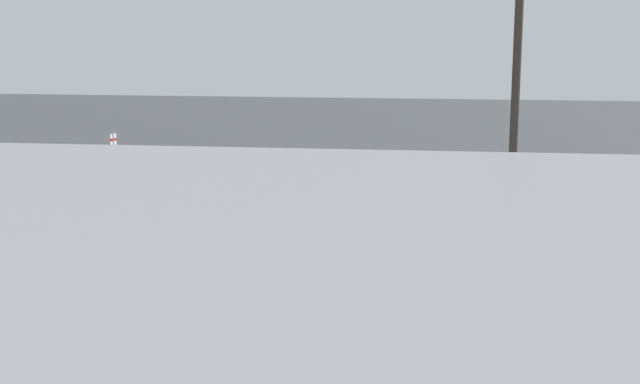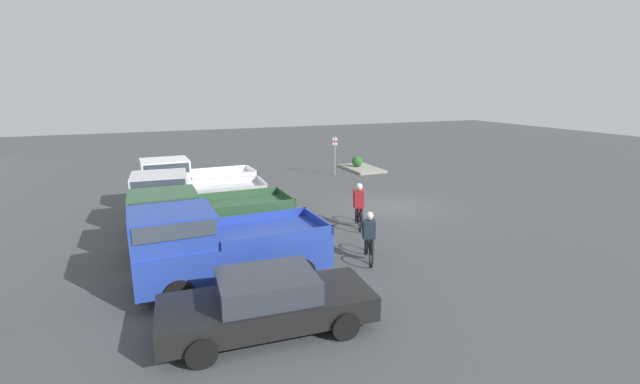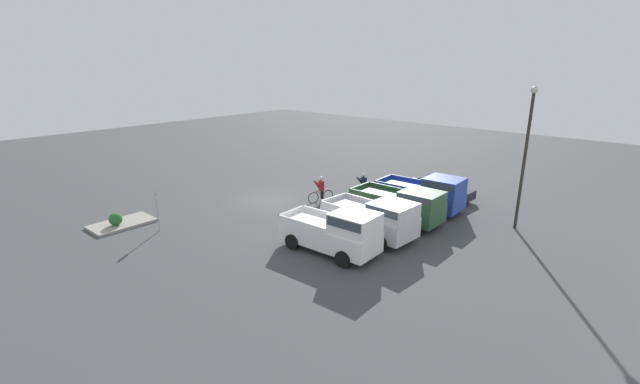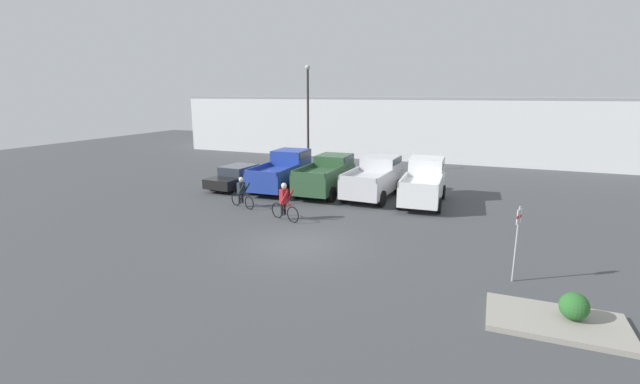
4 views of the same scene
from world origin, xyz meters
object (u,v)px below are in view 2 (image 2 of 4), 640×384
Objects in this scene: pickup_truck_0 at (216,245)px; pickup_truck_1 at (203,218)px; pickup_truck_3 at (190,182)px; cyclist_1 at (369,236)px; cyclist_0 at (359,205)px; fire_lane_sign at (335,152)px; sedan_0 at (268,302)px; pickup_truck_2 at (191,198)px; shrub at (357,161)px.

pickup_truck_1 is at bearing -0.59° from pickup_truck_0.
cyclist_1 is (-8.44, -4.54, -0.36)m from pickup_truck_3.
cyclist_0 is (0.17, -5.89, -0.22)m from pickup_truck_1.
sedan_0 is at bearing 150.89° from fire_lane_sign.
pickup_truck_0 is 4.73m from cyclist_1.
pickup_truck_0 is 5.64m from pickup_truck_2.
pickup_truck_2 is at bearing 66.12° from cyclist_0.
pickup_truck_1 is at bearing 134.08° from shrub.
fire_lane_sign is at bearing 120.61° from shrub.
pickup_truck_0 is 17.95m from shrub.
sedan_0 is 0.94× the size of pickup_truck_2.
cyclist_1 is at bearing 158.37° from cyclist_0.
pickup_truck_2 is at bearing 126.62° from fire_lane_sign.
cyclist_0 is 1.02× the size of cyclist_1.
cyclist_0 reaches higher than sedan_0.
pickup_truck_1 reaches higher than shrub.
cyclist_1 is (2.74, -4.06, 0.11)m from sedan_0.
sedan_0 is 0.96× the size of pickup_truck_3.
cyclist_0 is at bearing 153.16° from shrub.
cyclist_0 is at bearing -113.88° from pickup_truck_2.
pickup_truck_1 is 5.90m from cyclist_0.
pickup_truck_3 is at bearing 114.61° from fire_lane_sign.
sedan_0 is 2.76× the size of cyclist_1.
cyclist_0 is 0.73× the size of fire_lane_sign.
shrub is at bearing -54.48° from pickup_truck_2.
cyclist_0 is (2.98, -5.92, -0.27)m from pickup_truck_0.
fire_lane_sign reaches higher than pickup_truck_3.
shrub is (13.84, -11.41, -0.65)m from pickup_truck_0.
cyclist_1 is (-5.68, -4.80, -0.33)m from pickup_truck_2.
shrub is (11.02, -11.38, -0.60)m from pickup_truck_1.
pickup_truck_1 is 15.86m from shrub.
pickup_truck_3 is 9.59m from cyclist_1.
cyclist_1 is at bearing -151.73° from pickup_truck_3.
shrub is (8.20, -11.49, -0.62)m from pickup_truck_2.
shrub is at bearing -45.92° from pickup_truck_1.
fire_lane_sign is (4.12, -9.01, 0.31)m from pickup_truck_3.
pickup_truck_2 is at bearing 125.52° from shrub.
pickup_truck_2 is 1.02× the size of pickup_truck_3.
pickup_truck_1 is (5.60, 0.63, 0.42)m from sedan_0.
cyclist_1 is 15.41m from shrub.
pickup_truck_2 is 11.55m from fire_lane_sign.
fire_lane_sign reaches higher than cyclist_0.
fire_lane_sign is (12.52, -9.19, 0.31)m from pickup_truck_0.
pickup_truck_2 is (8.42, 0.74, 0.44)m from sedan_0.
pickup_truck_0 is 2.81m from pickup_truck_1.
cyclist_0 is at bearing -42.36° from sedan_0.
sedan_0 is 0.91× the size of pickup_truck_0.
cyclist_1 is at bearing -55.97° from sedan_0.
pickup_truck_1 is at bearing 58.65° from cyclist_1.
pickup_truck_3 is (5.58, -0.15, 0.05)m from pickup_truck_1.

